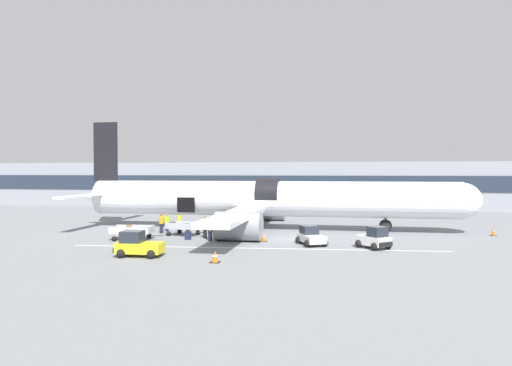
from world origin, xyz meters
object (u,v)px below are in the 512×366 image
(baggage_cart_queued, at_px, (133,232))
(ground_crew_loader_b, at_px, (238,222))
(ground_crew_driver, at_px, (205,227))
(baggage_tug_lead, at_px, (311,237))
(ground_crew_supervisor, at_px, (179,221))
(ground_crew_loader_a, at_px, (161,223))
(ground_crew_helper, at_px, (210,229))
(baggage_cart_loading, at_px, (184,229))
(suitcase_on_tarmac_upright, at_px, (188,235))
(baggage_tug_rear, at_px, (138,246))
(baggage_tug_mid, at_px, (374,239))
(ground_crew_marshal, at_px, (167,222))
(airplane, at_px, (263,200))

(baggage_cart_queued, relative_size, ground_crew_loader_b, 2.28)
(ground_crew_driver, bearing_deg, baggage_tug_lead, -11.70)
(ground_crew_supervisor, bearing_deg, ground_crew_loader_a, -121.41)
(ground_crew_driver, bearing_deg, ground_crew_helper, -58.92)
(baggage_cart_loading, relative_size, suitcase_on_tarmac_upright, 4.60)
(baggage_tug_rear, height_order, baggage_cart_queued, baggage_tug_rear)
(ground_crew_loader_a, xyz_separation_m, ground_crew_driver, (4.63, -2.11, -0.00))
(ground_crew_helper, bearing_deg, ground_crew_driver, 121.08)
(suitcase_on_tarmac_upright, bearing_deg, ground_crew_helper, -6.75)
(ground_crew_supervisor, xyz_separation_m, suitcase_on_tarmac_upright, (2.50, -4.90, -0.54))
(ground_crew_supervisor, distance_m, ground_crew_helper, 6.74)
(baggage_tug_mid, relative_size, baggage_tug_rear, 0.85)
(suitcase_on_tarmac_upright, bearing_deg, baggage_tug_rear, -96.37)
(baggage_cart_queued, bearing_deg, baggage_cart_loading, 42.63)
(baggage_tug_lead, relative_size, ground_crew_driver, 1.69)
(ground_crew_supervisor, bearing_deg, ground_crew_loader_b, -0.16)
(baggage_cart_queued, xyz_separation_m, ground_crew_loader_a, (0.78, 3.92, 0.37))
(suitcase_on_tarmac_upright, bearing_deg, baggage_cart_queued, -170.55)
(ground_crew_supervisor, bearing_deg, baggage_cart_loading, -62.15)
(baggage_tug_mid, xyz_separation_m, baggage_cart_loading, (-15.38, 3.75, -0.09))
(baggage_tug_mid, relative_size, suitcase_on_tarmac_upright, 3.25)
(baggage_tug_mid, height_order, ground_crew_supervisor, ground_crew_supervisor)
(baggage_cart_queued, height_order, ground_crew_loader_a, ground_crew_loader_a)
(baggage_tug_lead, xyz_separation_m, ground_crew_loader_a, (-13.30, 3.90, 0.34))
(baggage_tug_mid, height_order, ground_crew_marshal, ground_crew_marshal)
(ground_crew_supervisor, relative_size, ground_crew_marshal, 1.04)
(baggage_tug_lead, bearing_deg, baggage_cart_queued, -179.92)
(baggage_cart_loading, bearing_deg, ground_crew_marshal, 136.71)
(baggage_tug_mid, distance_m, ground_crew_marshal, 18.84)
(baggage_cart_loading, relative_size, ground_crew_marshal, 2.28)
(baggage_tug_rear, distance_m, ground_crew_loader_a, 10.89)
(suitcase_on_tarmac_upright, bearing_deg, airplane, 57.99)
(baggage_tug_mid, relative_size, ground_crew_driver, 1.47)
(baggage_tug_rear, xyz_separation_m, baggage_cart_loading, (-0.28, 9.58, -0.12))
(baggage_cart_queued, height_order, ground_crew_marshal, ground_crew_marshal)
(baggage_tug_lead, distance_m, ground_crew_marshal, 14.33)
(baggage_tug_rear, bearing_deg, baggage_cart_queued, 117.91)
(baggage_tug_lead, bearing_deg, baggage_tug_mid, -10.09)
(ground_crew_driver, height_order, ground_crew_supervisor, ground_crew_driver)
(ground_crew_marshal, bearing_deg, baggage_cart_queued, -98.21)
(ground_crew_loader_a, xyz_separation_m, ground_crew_supervisor, (1.03, 1.69, -0.05))
(ground_crew_loader_b, bearing_deg, baggage_tug_lead, -39.55)
(ground_crew_helper, bearing_deg, ground_crew_supervisor, 130.58)
(ground_crew_loader_b, relative_size, ground_crew_marshal, 1.14)
(ground_crew_loader_a, xyz_separation_m, ground_crew_helper, (5.42, -3.43, 0.01))
(baggage_tug_lead, relative_size, baggage_tug_mid, 1.15)
(baggage_cart_queued, xyz_separation_m, ground_crew_helper, (6.21, 0.50, 0.38))
(baggage_tug_rear, relative_size, ground_crew_loader_a, 1.72)
(airplane, bearing_deg, baggage_cart_queued, -137.45)
(airplane, distance_m, ground_crew_loader_a, 9.58)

